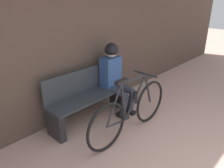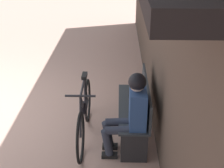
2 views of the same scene
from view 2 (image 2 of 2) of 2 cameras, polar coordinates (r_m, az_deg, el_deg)
storefront_wall at (r=4.62m, az=8.89°, el=11.52°), size 12.00×0.56×3.20m
park_bench_near at (r=4.72m, az=4.41°, el=-4.74°), size 1.46×0.42×0.85m
bicycle at (r=4.60m, az=-5.08°, el=-5.65°), size 1.71×0.40×0.94m
person_seated at (r=4.11m, az=3.47°, el=-4.69°), size 0.34×0.59×1.22m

